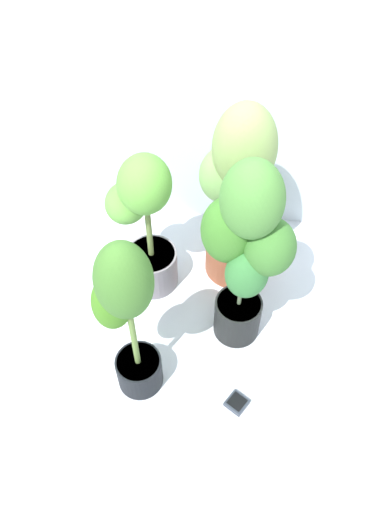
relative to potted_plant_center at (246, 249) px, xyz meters
name	(u,v)px	position (x,y,z in m)	size (l,w,h in m)	color
ground_plane	(225,356)	(-0.04, -0.14, -0.56)	(8.00, 8.00, 0.00)	silver
mylar_back_wall	(250,37)	(-0.04, 0.72, 0.44)	(3.20, 0.01, 2.00)	silver
potted_plant_center	(246,249)	(0.00, 0.00, 0.00)	(0.39, 0.30, 0.96)	black
potted_plant_back_left	(145,222)	(-0.43, 0.25, -0.16)	(0.30, 0.25, 0.75)	slate
potted_plant_front_left	(126,313)	(-0.40, -0.28, -0.06)	(0.28, 0.24, 0.86)	black
potted_plant_back_center	(237,192)	(-0.04, 0.37, -0.06)	(0.33, 0.28, 0.93)	#994F33
hygrometer_box	(237,403)	(0.02, -0.35, -0.55)	(0.11, 0.11, 0.03)	#2D343F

